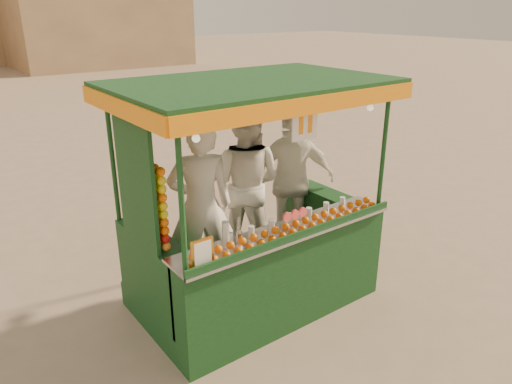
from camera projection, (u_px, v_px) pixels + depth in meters
ground at (242, 289)px, 5.79m from camera, size 90.00×90.00×0.00m
building_right at (96, 18)px, 26.74m from camera, size 9.00×6.00×5.00m
juice_cart at (253, 241)px, 5.20m from camera, size 2.75×1.78×2.50m
vendor_left at (201, 206)px, 5.02m from camera, size 0.80×0.66×1.86m
vendor_middle at (245, 182)px, 5.68m from camera, size 1.11×1.16×1.88m
vendor_right at (292, 180)px, 5.91m from camera, size 1.12×0.88×1.78m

